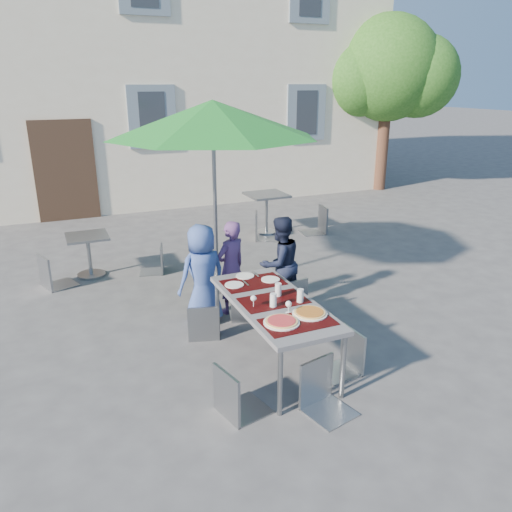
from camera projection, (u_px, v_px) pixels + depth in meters
name	position (u px, v px, depth m)	size (l,w,h in m)	color
ground	(310.00, 359.00, 5.63)	(90.00, 90.00, 0.00)	#424244
building	(114.00, 10.00, 13.97)	(13.60, 8.20, 11.10)	beige
tree	(389.00, 70.00, 13.54)	(3.60, 3.00, 4.70)	#4F3021
dining_table	(273.00, 305.00, 5.34)	(0.80, 1.85, 0.76)	#49484E
pizza_near_left	(282.00, 322.00, 4.81)	(0.36, 0.36, 0.03)	white
pizza_near_right	(310.00, 313.00, 5.00)	(0.36, 0.36, 0.03)	white
glassware	(281.00, 297.00, 5.23)	(0.57, 0.48, 0.15)	silver
place_settings	(250.00, 280.00, 5.85)	(0.71, 0.44, 0.01)	white
child_0	(202.00, 275.00, 6.30)	(0.64, 0.42, 1.31)	#38519A
child_1	(231.00, 267.00, 6.60)	(0.46, 0.30, 1.27)	#55346B
child_2	(280.00, 264.00, 6.70)	(0.63, 0.36, 1.30)	#171C32
chair_0	(202.00, 301.00, 5.94)	(0.47, 0.47, 0.85)	gray
chair_1	(245.00, 284.00, 6.41)	(0.48, 0.48, 0.87)	gray
chair_2	(289.00, 274.00, 6.46)	(0.52, 0.53, 1.02)	gray
chair_3	(235.00, 364.00, 4.52)	(0.50, 0.50, 0.93)	gray
chair_4	(347.00, 328.00, 5.24)	(0.42, 0.42, 0.88)	#92999E
chair_5	(325.00, 358.00, 4.61)	(0.49, 0.50, 0.93)	#8F949A
patio_umbrella	(213.00, 120.00, 6.77)	(2.95, 2.95, 2.73)	#A2A4A9
cafe_table_0	(89.00, 250.00, 7.90)	(0.63, 0.63, 0.68)	#A2A4A9
bg_chair_l_0	(49.00, 251.00, 7.41)	(0.56, 0.56, 0.98)	gray
bg_chair_r_0	(155.00, 243.00, 8.04)	(0.47, 0.46, 0.85)	gray
cafe_table_1	(266.00, 205.00, 10.13)	(0.77, 0.77, 0.82)	#A2A4A9
bg_chair_l_1	(262.00, 210.00, 9.73)	(0.60, 0.60, 1.02)	gray
bg_chair_r_1	(319.00, 203.00, 10.14)	(0.54, 0.53, 1.05)	gray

